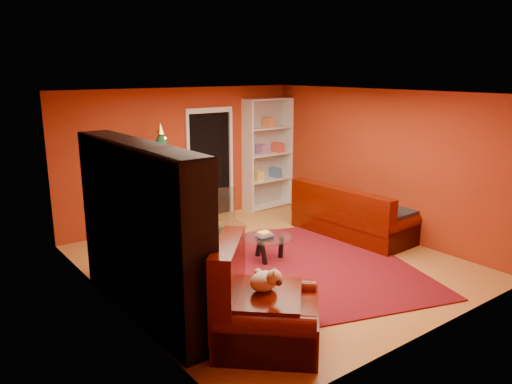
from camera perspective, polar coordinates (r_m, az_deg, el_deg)
floor at (r=7.89m, az=1.76°, el=-8.16°), size 5.00×5.50×0.05m
ceiling at (r=7.32m, az=1.92°, el=11.44°), size 5.00×5.50×0.05m
wall_back at (r=9.77m, az=-8.42°, el=4.10°), size 5.00×0.05×2.60m
wall_left at (r=6.28m, az=-16.47°, el=-1.82°), size 0.05×5.50×2.60m
wall_right at (r=9.25m, az=14.15°, el=3.29°), size 0.05×5.50×2.60m
doorway at (r=10.07m, az=-5.25°, el=3.04°), size 1.06×0.60×2.16m
rug at (r=7.75m, az=5.65°, el=-8.36°), size 3.98×4.31×0.02m
media_unit at (r=6.13m, az=-13.01°, el=-4.31°), size 0.46×2.77×2.12m
christmas_tree at (r=8.95m, az=-10.60°, el=1.10°), size 1.41×1.41×2.04m
gift_box_green at (r=8.73m, az=-5.06°, el=-4.85°), size 0.29×0.29×0.28m
gift_box_red at (r=9.35m, az=-11.63°, el=-4.00°), size 0.25×0.25×0.22m
white_bookshelf at (r=10.68m, az=1.37°, el=4.37°), size 1.12×0.42×2.40m
armchair at (r=5.54m, az=1.39°, el=-12.55°), size 1.70×1.70×0.94m
dog at (r=5.49m, az=0.91°, el=-10.16°), size 0.49×0.50×0.31m
sofa at (r=9.15m, az=11.15°, el=-1.98°), size 1.10×2.25×0.95m
coffee_table at (r=7.88m, az=1.36°, el=-6.42°), size 0.82×0.82×0.48m
acrylic_chair at (r=8.12m, az=-3.30°, el=-3.81°), size 0.55×0.59×0.94m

